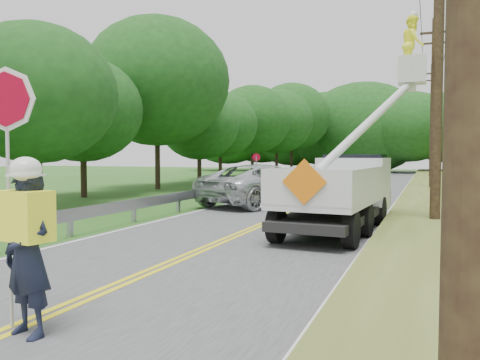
% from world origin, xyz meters
% --- Properties ---
extents(ground, '(140.00, 140.00, 0.00)m').
position_xyz_m(ground, '(0.00, 0.00, 0.00)').
color(ground, '#2C5C1D').
rests_on(ground, ground).
extents(road, '(7.20, 96.00, 0.03)m').
position_xyz_m(road, '(0.00, 14.00, 0.01)').
color(road, '#434446').
rests_on(road, ground).
extents(guardrail, '(0.18, 48.00, 0.77)m').
position_xyz_m(guardrail, '(-4.02, 14.91, 0.55)').
color(guardrail, '#999AA0').
rests_on(guardrail, ground).
extents(utility_poles, '(1.60, 43.30, 10.00)m').
position_xyz_m(utility_poles, '(5.00, 17.02, 5.27)').
color(utility_poles, black).
rests_on(utility_poles, ground).
extents(treeline_left, '(10.33, 54.31, 10.83)m').
position_xyz_m(treeline_left, '(-10.85, 29.15, 5.73)').
color(treeline_left, '#332319').
rests_on(treeline_left, ground).
extents(treeline_horizon, '(56.73, 13.93, 11.58)m').
position_xyz_m(treeline_horizon, '(1.51, 56.12, 5.50)').
color(treeline_horizon, '#1A4418').
rests_on(treeline_horizon, ground).
extents(flagger, '(1.23, 0.62, 3.25)m').
position_xyz_m(flagger, '(0.35, -1.91, 1.17)').
color(flagger, '#191E33').
rests_on(flagger, road).
extents(bucket_truck, '(3.55, 6.41, 6.25)m').
position_xyz_m(bucket_truck, '(2.63, 8.28, 1.46)').
color(bucket_truck, black).
rests_on(bucket_truck, road).
extents(suv_silver, '(4.99, 6.95, 1.76)m').
position_xyz_m(suv_silver, '(-1.79, 13.48, 0.90)').
color(suv_silver, silver).
rests_on(suv_silver, road).
extents(suv_darkgrey, '(3.31, 5.41, 1.47)m').
position_xyz_m(suv_darkgrey, '(-1.76, 23.73, 0.75)').
color(suv_darkgrey, '#3A3C41').
rests_on(suv_darkgrey, road).
extents(stop_sign_permanent, '(0.47, 0.15, 2.28)m').
position_xyz_m(stop_sign_permanent, '(-4.71, 20.77, 1.49)').
color(stop_sign_permanent, '#999AA0').
rests_on(stop_sign_permanent, ground).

